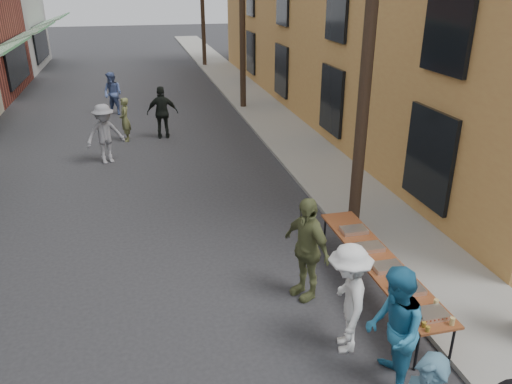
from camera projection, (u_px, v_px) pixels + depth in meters
name	position (u px, v px, depth m)	size (l,w,h in m)	color
ground	(180.00, 341.00, 8.00)	(120.00, 120.00, 0.00)	#28282B
sidewalk	(258.00, 106.00, 22.46)	(2.20, 60.00, 0.10)	gray
utility_pole_near	(370.00, 26.00, 9.83)	(0.26, 0.26, 9.00)	#2D2116
utility_pole_mid	(242.00, 1.00, 20.55)	(0.26, 0.26, 9.00)	#2D2116
serving_table	(379.00, 262.00, 8.88)	(0.70, 4.00, 0.75)	brown
catering_tray_sausage	(430.00, 314.00, 7.38)	(0.50, 0.33, 0.08)	maroon
catering_tray_foil_b	(408.00, 289.00, 7.96)	(0.50, 0.33, 0.08)	#B2B2B7
catering_tray_buns	(387.00, 267.00, 8.58)	(0.50, 0.33, 0.08)	tan
catering_tray_foil_d	(369.00, 247.00, 9.21)	(0.50, 0.33, 0.08)	#B2B2B7
catering_tray_buns_end	(354.00, 230.00, 9.83)	(0.50, 0.33, 0.08)	tan
condiment_jar_a	(428.00, 329.00, 7.06)	(0.07, 0.07, 0.08)	#A57F26
condiment_jar_b	(424.00, 325.00, 7.15)	(0.07, 0.07, 0.08)	#A57F26
condiment_jar_c	(420.00, 320.00, 7.24)	(0.07, 0.07, 0.08)	#A57F26
cup_stack	(452.00, 321.00, 7.19)	(0.08, 0.08, 0.12)	tan
guest_front_c	(393.00, 331.00, 6.77)	(0.92, 0.72, 1.90)	teal
guest_front_d	(348.00, 299.00, 7.53)	(1.17, 0.67, 1.81)	white
guest_front_e	(306.00, 248.00, 8.81)	(1.14, 0.47, 1.94)	olive
passerby_left	(105.00, 134.00, 15.40)	(1.20, 0.69, 1.86)	gray
passerby_mid	(163.00, 113.00, 17.83)	(1.10, 0.46, 1.88)	black
passerby_right	(125.00, 120.00, 17.58)	(0.56, 0.37, 1.54)	olive
passerby_far	(113.00, 94.00, 20.98)	(0.86, 0.67, 1.78)	#51659D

